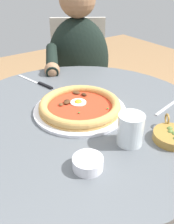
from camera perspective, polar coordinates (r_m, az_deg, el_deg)
dining_table at (r=0.93m, az=-1.40°, el=-9.97°), size 0.89×0.89×0.74m
pizza_on_plate at (r=0.82m, az=-1.68°, el=1.30°), size 0.31×0.31×0.04m
water_glass at (r=0.68m, az=10.01°, el=-4.34°), size 0.07×0.07×0.09m
steak_knife at (r=1.04m, az=-11.06°, el=6.48°), size 0.06×0.21×0.01m
ramekin_capers at (r=0.60m, az=0.20°, el=-11.67°), size 0.08×0.08×0.03m
olive_pan at (r=0.73m, az=19.17°, el=-5.28°), size 0.11×0.12×0.05m
fork_utensil at (r=0.91m, az=18.46°, el=1.37°), size 0.17×0.04×0.00m
diner_person at (r=1.51m, az=-1.90°, el=4.45°), size 0.53×0.45×1.11m
cafe_chair_diner at (r=1.62m, az=-1.93°, el=8.02°), size 0.53×0.53×0.89m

